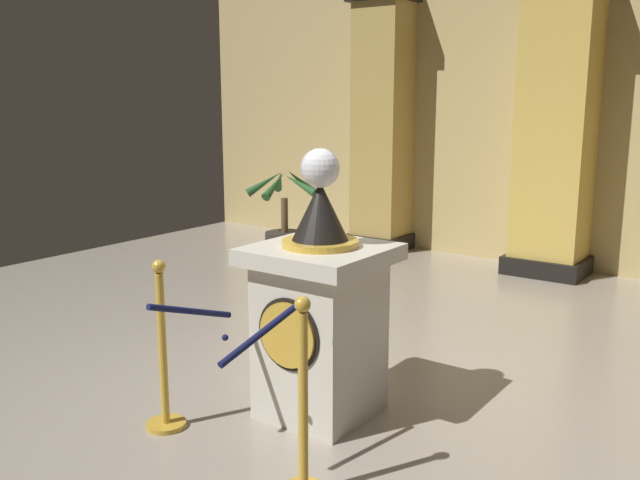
{
  "coord_description": "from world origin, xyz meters",
  "views": [
    {
      "loc": [
        2.4,
        -3.63,
        1.96
      ],
      "look_at": [
        -0.0,
        -0.3,
        1.12
      ],
      "focal_mm": 39.04,
      "sensor_mm": 36.0,
      "label": 1
    }
  ],
  "objects_px": {
    "stanchion_far": "(303,428)",
    "potted_palm_left": "(285,237)",
    "pedestal_clock": "(320,313)",
    "stanchion_near": "(164,370)"
  },
  "relations": [
    {
      "from": "stanchion_far",
      "to": "potted_palm_left",
      "type": "xyz_separation_m",
      "value": [
        -2.99,
        3.59,
        0.02
      ]
    },
    {
      "from": "potted_palm_left",
      "to": "stanchion_far",
      "type": "bearing_deg",
      "value": -50.22
    },
    {
      "from": "stanchion_far",
      "to": "potted_palm_left",
      "type": "bearing_deg",
      "value": 129.78
    },
    {
      "from": "pedestal_clock",
      "to": "potted_palm_left",
      "type": "height_order",
      "value": "pedestal_clock"
    },
    {
      "from": "stanchion_far",
      "to": "potted_palm_left",
      "type": "relative_size",
      "value": 0.86
    },
    {
      "from": "pedestal_clock",
      "to": "stanchion_near",
      "type": "xyz_separation_m",
      "value": [
        -0.64,
        -0.71,
        -0.29
      ]
    },
    {
      "from": "pedestal_clock",
      "to": "potted_palm_left",
      "type": "relative_size",
      "value": 1.39
    },
    {
      "from": "pedestal_clock",
      "to": "stanchion_near",
      "type": "relative_size",
      "value": 1.6
    },
    {
      "from": "pedestal_clock",
      "to": "stanchion_far",
      "type": "height_order",
      "value": "pedestal_clock"
    },
    {
      "from": "stanchion_near",
      "to": "potted_palm_left",
      "type": "distance_m",
      "value": 3.96
    }
  ]
}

